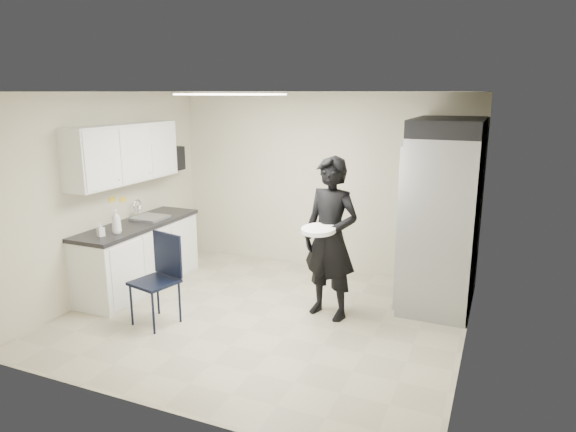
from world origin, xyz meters
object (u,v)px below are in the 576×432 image
at_px(folding_chair, 154,282).
at_px(commercial_fridge, 442,222).
at_px(lower_counter, 139,257).
at_px(man_tuxedo, 330,239).

bearing_deg(folding_chair, commercial_fridge, 46.93).
relative_size(lower_counter, folding_chair, 1.89).
height_order(lower_counter, folding_chair, folding_chair).
relative_size(lower_counter, commercial_fridge, 0.90).
bearing_deg(lower_counter, commercial_fridge, 15.88).
bearing_deg(commercial_fridge, man_tuxedo, -140.80).
xyz_separation_m(lower_counter, man_tuxedo, (2.65, 0.15, 0.52)).
bearing_deg(folding_chair, lower_counter, 149.89).
height_order(lower_counter, man_tuxedo, man_tuxedo).
distance_m(commercial_fridge, man_tuxedo, 1.46).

